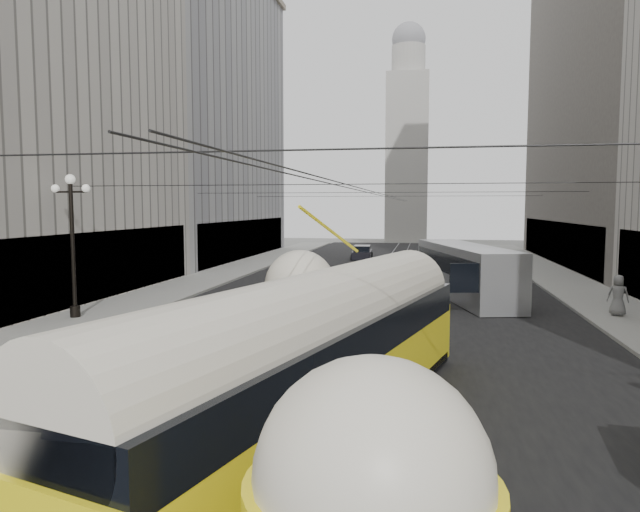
% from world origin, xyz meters
% --- Properties ---
extents(road, '(20.00, 85.00, 0.02)m').
position_xyz_m(road, '(0.00, 32.50, 0.00)').
color(road, black).
rests_on(road, ground).
extents(sidewalk_left, '(4.00, 72.00, 0.15)m').
position_xyz_m(sidewalk_left, '(-12.00, 36.00, 0.07)').
color(sidewalk_left, gray).
rests_on(sidewalk_left, ground).
extents(sidewalk_right, '(4.00, 72.00, 0.15)m').
position_xyz_m(sidewalk_right, '(12.00, 36.00, 0.07)').
color(sidewalk_right, gray).
rests_on(sidewalk_right, ground).
extents(rail_left, '(0.12, 85.00, 0.04)m').
position_xyz_m(rail_left, '(-0.75, 32.50, 0.00)').
color(rail_left, gray).
rests_on(rail_left, ground).
extents(rail_right, '(0.12, 85.00, 0.04)m').
position_xyz_m(rail_right, '(0.75, 32.50, 0.00)').
color(rail_right, gray).
rests_on(rail_right, ground).
extents(building_left_far, '(12.60, 28.60, 28.60)m').
position_xyz_m(building_left_far, '(-19.99, 48.00, 14.31)').
color(building_left_far, '#999999').
rests_on(building_left_far, ground).
extents(building_right_far, '(12.60, 32.60, 32.60)m').
position_xyz_m(building_right_far, '(20.00, 48.00, 16.31)').
color(building_right_far, '#514C47').
rests_on(building_right_far, ground).
extents(distant_tower, '(6.00, 6.00, 31.36)m').
position_xyz_m(distant_tower, '(0.00, 80.00, 14.97)').
color(distant_tower, '#B2AFA8').
rests_on(distant_tower, ground).
extents(lamppost_left_mid, '(1.86, 0.44, 6.37)m').
position_xyz_m(lamppost_left_mid, '(-12.60, 18.00, 3.74)').
color(lamppost_left_mid, black).
rests_on(lamppost_left_mid, sidewalk_left).
extents(catenary, '(25.00, 72.00, 0.23)m').
position_xyz_m(catenary, '(0.12, 31.49, 5.88)').
color(catenary, black).
rests_on(catenary, ground).
extents(streetcar, '(6.42, 16.20, 3.67)m').
position_xyz_m(streetcar, '(0.50, 7.46, 1.79)').
color(streetcar, yellow).
rests_on(streetcar, ground).
extents(city_bus, '(5.29, 12.02, 2.95)m').
position_xyz_m(city_bus, '(5.05, 27.65, 1.62)').
color(city_bus, '#ACAEB2').
rests_on(city_bus, ground).
extents(sedan_white_far, '(2.58, 4.26, 1.26)m').
position_xyz_m(sedan_white_far, '(3.15, 43.57, 0.57)').
color(sedan_white_far, white).
rests_on(sedan_white_far, ground).
extents(sedan_dark_far, '(1.93, 4.29, 1.33)m').
position_xyz_m(sedan_dark_far, '(-3.19, 49.90, 0.60)').
color(sedan_dark_far, black).
rests_on(sedan_dark_far, ground).
extents(pedestrian_sidewalk_right, '(1.03, 0.78, 1.87)m').
position_xyz_m(pedestrian_sidewalk_right, '(11.51, 22.81, 1.09)').
color(pedestrian_sidewalk_right, slate).
rests_on(pedestrian_sidewalk_right, sidewalk_right).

